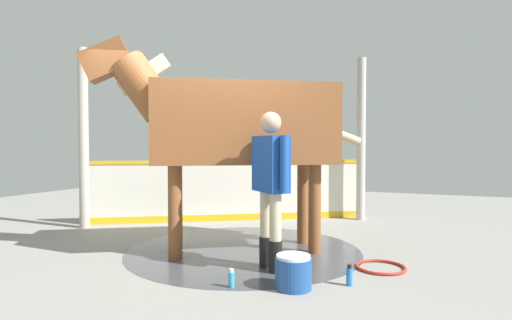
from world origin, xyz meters
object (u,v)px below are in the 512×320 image
(horse, at_px, (235,125))
(bottle_shampoo, at_px, (231,279))
(hose_coil, at_px, (381,267))
(wash_bucket, at_px, (293,272))
(handler, at_px, (271,178))
(bottle_spray, at_px, (349,276))

(horse, xyz_separation_m, bottle_shampoo, (1.27, 0.56, -1.55))
(hose_coil, bearing_deg, wash_bucket, -35.59)
(handler, height_order, wash_bucket, handler)
(horse, xyz_separation_m, handler, (0.59, 0.71, -0.62))
(handler, height_order, bottle_shampoo, handler)
(bottle_shampoo, xyz_separation_m, hose_coil, (-1.18, 1.26, -0.07))
(horse, relative_size, handler, 1.83)
(horse, distance_m, hose_coil, 2.43)
(wash_bucket, bearing_deg, handler, -139.50)
(bottle_shampoo, bearing_deg, handler, 168.18)
(horse, height_order, wash_bucket, horse)
(wash_bucket, distance_m, bottle_spray, 0.56)
(bottle_spray, bearing_deg, hose_coil, 162.07)
(handler, bearing_deg, wash_bucket, -97.78)
(horse, bearing_deg, bottle_spray, 122.02)
(horse, height_order, hose_coil, horse)
(wash_bucket, xyz_separation_m, bottle_spray, (-0.29, 0.48, -0.06))
(wash_bucket, xyz_separation_m, bottle_shampoo, (0.20, -0.56, -0.08))
(wash_bucket, bearing_deg, horse, -133.88)
(handler, relative_size, hose_coil, 3.15)
(handler, xyz_separation_m, hose_coil, (-0.50, 1.12, -0.99))
(hose_coil, bearing_deg, bottle_spray, -17.93)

